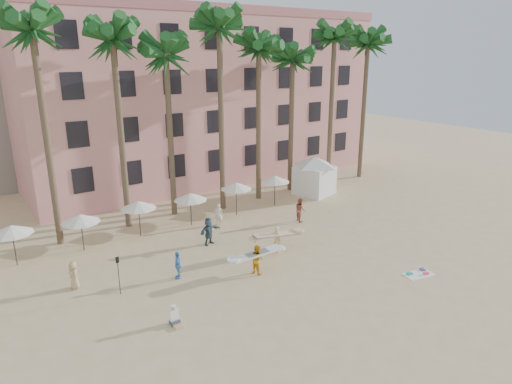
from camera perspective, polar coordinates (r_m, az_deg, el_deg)
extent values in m
plane|color=#D1B789|center=(26.19, 6.82, -11.79)|extent=(120.00, 120.00, 0.00)
cube|color=#E19389|center=(48.69, -7.30, 11.56)|extent=(35.00, 14.00, 16.00)
cylinder|color=brown|center=(32.40, -24.64, 5.60)|extent=(0.44, 0.44, 14.00)
cylinder|color=brown|center=(34.12, -16.49, 6.54)|extent=(0.44, 0.44, 13.50)
cylinder|color=brown|center=(36.09, -10.65, 6.68)|extent=(0.44, 0.44, 12.50)
cylinder|color=brown|center=(36.87, -4.36, 8.72)|extent=(0.44, 0.44, 14.50)
cylinder|color=brown|center=(39.54, 0.33, 8.24)|extent=(0.44, 0.44, 13.00)
cylinder|color=brown|center=(42.40, 4.40, 8.11)|extent=(0.44, 0.44, 12.00)
cylinder|color=brown|center=(44.16, 9.35, 9.60)|extent=(0.44, 0.44, 14.00)
cylinder|color=brown|center=(48.11, 13.28, 9.68)|extent=(0.44, 0.44, 13.50)
cylinder|color=#332B23|center=(31.65, -27.97, -6.02)|extent=(0.07, 0.07, 2.50)
cone|color=white|center=(31.27, -28.25, -4.16)|extent=(2.50, 2.50, 0.55)
cylinder|color=#332B23|center=(32.14, -20.90, -4.86)|extent=(0.07, 0.07, 2.40)
cone|color=white|center=(31.78, -21.10, -3.10)|extent=(2.50, 2.50, 0.55)
cylinder|color=#332B23|center=(33.34, -14.36, -3.36)|extent=(0.07, 0.07, 2.50)
cone|color=white|center=(32.98, -14.50, -1.56)|extent=(2.50, 2.50, 0.55)
cylinder|color=#332B23|center=(34.74, -8.14, -2.23)|extent=(0.07, 0.07, 2.40)
cone|color=white|center=(34.41, -8.21, -0.58)|extent=(2.50, 2.50, 0.55)
cylinder|color=#332B23|center=(36.48, -2.47, -0.95)|extent=(0.07, 0.07, 2.60)
cone|color=white|center=(36.14, -2.50, 0.78)|extent=(2.50, 2.50, 0.55)
cylinder|color=#332B23|center=(38.83, 2.35, 0.10)|extent=(0.07, 0.07, 2.50)
cone|color=white|center=(38.52, 2.37, 1.66)|extent=(2.50, 2.50, 0.55)
cube|color=white|center=(42.30, 7.29, 1.48)|extent=(3.67, 3.67, 2.60)
cone|color=white|center=(41.87, 7.37, 3.78)|extent=(5.51, 5.51, 0.90)
cube|color=white|center=(29.05, 19.63, -9.66)|extent=(1.95, 1.31, 0.02)
cube|color=teal|center=(28.83, 18.64, -9.63)|extent=(0.34, 0.30, 0.10)
cube|color=#FE4678|center=(29.16, 20.50, -9.50)|extent=(0.32, 0.27, 0.12)
cube|color=#503A8C|center=(29.61, 20.10, -9.08)|extent=(0.31, 0.34, 0.08)
imported|color=#E3BF7F|center=(29.98, 2.65, -5.92)|extent=(0.45, 0.66, 1.76)
cube|color=beige|center=(29.85, 2.66, -5.30)|extent=(3.36, 1.20, 0.39)
imported|color=orange|center=(27.22, 0.14, -8.38)|extent=(0.79, 0.95, 1.78)
cube|color=white|center=(27.07, 0.14, -7.70)|extent=(3.19, 1.01, 0.32)
imported|color=#558FC6|center=(27.03, -9.73, -8.97)|extent=(0.88, 1.04, 1.66)
imported|color=#354D5D|center=(31.22, -5.91, -4.89)|extent=(1.86, 1.01, 1.91)
imported|color=beige|center=(34.69, -4.71, -2.79)|extent=(0.72, 0.63, 1.66)
imported|color=#A05642|center=(35.45, 5.54, -2.20)|extent=(0.93, 1.06, 1.86)
imported|color=tan|center=(27.46, -21.82, -9.65)|extent=(0.60, 0.85, 1.62)
cylinder|color=black|center=(25.95, -16.77, -10.12)|extent=(0.04, 0.04, 2.10)
cube|color=black|center=(25.52, -16.96, -8.12)|extent=(0.18, 0.03, 0.35)
cube|color=#3F3F4C|center=(23.23, -10.13, -15.71)|extent=(0.44, 0.41, 0.24)
cube|color=tan|center=(22.99, -9.74, -16.23)|extent=(0.39, 0.44, 0.12)
cube|color=white|center=(23.07, -10.23, -14.87)|extent=(0.43, 0.26, 0.54)
sphere|color=tan|center=(22.86, -10.28, -14.03)|extent=(0.24, 0.24, 0.24)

